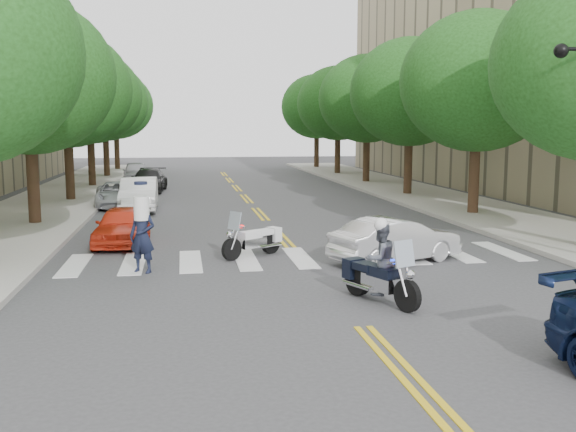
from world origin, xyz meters
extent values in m
plane|color=#38383A|center=(0.00, 0.00, 0.00)|extent=(140.00, 140.00, 0.00)
cube|color=#9E9991|center=(-9.50, 22.00, 0.07)|extent=(5.00, 60.00, 0.15)
cube|color=#9E9991|center=(9.50, 22.00, 0.07)|extent=(5.00, 60.00, 0.15)
cylinder|color=#382316|center=(-8.80, 14.00, 1.66)|extent=(0.44, 0.44, 3.32)
ellipsoid|color=#1B4213|center=(-8.80, 14.00, 5.56)|extent=(6.40, 6.40, 5.76)
cylinder|color=#382316|center=(-8.80, 22.00, 1.66)|extent=(0.44, 0.44, 3.32)
ellipsoid|color=#1B4213|center=(-8.80, 22.00, 5.56)|extent=(6.40, 6.40, 5.76)
cylinder|color=#382316|center=(-8.80, 30.00, 1.66)|extent=(0.44, 0.44, 3.32)
ellipsoid|color=#1B4213|center=(-8.80, 30.00, 5.56)|extent=(6.40, 6.40, 5.76)
cylinder|color=#382316|center=(-8.80, 38.00, 1.66)|extent=(0.44, 0.44, 3.32)
ellipsoid|color=#1B4213|center=(-8.80, 38.00, 5.56)|extent=(6.40, 6.40, 5.76)
cylinder|color=#382316|center=(-8.80, 46.00, 1.66)|extent=(0.44, 0.44, 3.32)
ellipsoid|color=#1B4213|center=(-8.80, 46.00, 5.56)|extent=(6.40, 6.40, 5.76)
cylinder|color=#382316|center=(8.80, 14.00, 1.66)|extent=(0.44, 0.44, 3.32)
ellipsoid|color=#1B4213|center=(8.80, 14.00, 5.56)|extent=(6.40, 6.40, 5.76)
cylinder|color=#382316|center=(8.80, 22.00, 1.66)|extent=(0.44, 0.44, 3.32)
ellipsoid|color=#1B4213|center=(8.80, 22.00, 5.56)|extent=(6.40, 6.40, 5.76)
cylinder|color=#382316|center=(8.80, 30.00, 1.66)|extent=(0.44, 0.44, 3.32)
ellipsoid|color=#1B4213|center=(8.80, 30.00, 5.56)|extent=(6.40, 6.40, 5.76)
cylinder|color=#382316|center=(8.80, 38.00, 1.66)|extent=(0.44, 0.44, 3.32)
ellipsoid|color=#1B4213|center=(8.80, 38.00, 5.56)|extent=(6.40, 6.40, 5.76)
cylinder|color=#382316|center=(8.80, 46.00, 1.66)|extent=(0.44, 0.44, 3.32)
ellipsoid|color=#1B4213|center=(8.80, 46.00, 5.56)|extent=(6.40, 6.40, 5.76)
sphere|color=black|center=(5.90, 3.50, 5.55)|extent=(0.36, 0.36, 0.36)
cylinder|color=black|center=(1.16, 0.81, 0.34)|extent=(0.40, 0.67, 0.67)
cylinder|color=black|center=(0.52, 2.25, 0.34)|extent=(0.43, 0.68, 0.67)
cube|color=silver|center=(0.82, 1.58, 0.44)|extent=(0.65, 0.94, 0.32)
cube|color=black|center=(0.86, 1.49, 0.69)|extent=(0.60, 0.77, 0.22)
cube|color=black|center=(0.64, 1.98, 0.71)|extent=(0.58, 0.66, 0.16)
cube|color=black|center=(0.46, 2.39, 0.59)|extent=(0.52, 0.45, 0.44)
cube|color=#8C99A5|center=(1.10, 0.93, 1.18)|extent=(0.51, 0.34, 0.54)
cube|color=red|center=(1.14, 1.13, 1.01)|extent=(0.13, 0.13, 0.08)
cube|color=#0C26E5|center=(0.93, 1.03, 1.01)|extent=(0.13, 0.13, 0.08)
imported|color=#474C56|center=(0.82, 1.58, 0.95)|extent=(0.93, 0.84, 1.55)
sphere|color=silver|center=(0.82, 1.58, 1.68)|extent=(0.30, 0.30, 0.30)
cylinder|color=black|center=(-1.95, 6.47, 0.32)|extent=(0.59, 0.47, 0.63)
cylinder|color=black|center=(-0.73, 7.32, 0.32)|extent=(0.61, 0.50, 0.63)
cube|color=silver|center=(-1.31, 6.92, 0.42)|extent=(0.86, 0.72, 0.30)
cube|color=silver|center=(-1.38, 6.87, 0.65)|extent=(0.72, 0.65, 0.20)
cube|color=silver|center=(-0.96, 7.16, 0.67)|extent=(0.63, 0.60, 0.15)
cube|color=silver|center=(-0.62, 7.40, 0.56)|extent=(0.46, 0.49, 0.42)
cube|color=#8C99A5|center=(-1.85, 6.54, 1.11)|extent=(0.38, 0.46, 0.51)
cube|color=red|center=(-1.66, 6.54, 0.95)|extent=(0.13, 0.13, 0.07)
cube|color=#0C26E5|center=(-1.79, 6.72, 0.95)|extent=(0.13, 0.13, 0.07)
imported|color=black|center=(-4.32, 5.35, 0.95)|extent=(0.82, 0.70, 1.89)
imported|color=silver|center=(2.50, 5.49, 0.62)|extent=(4.01, 2.63, 1.25)
imported|color=red|center=(-5.20, 9.50, 0.61)|extent=(1.78, 3.72, 1.23)
imported|color=white|center=(-5.20, 18.00, 0.74)|extent=(1.61, 4.48, 1.47)
imported|color=#ABAEB3|center=(-6.30, 19.50, 0.59)|extent=(2.36, 4.40, 1.18)
imported|color=black|center=(-5.20, 26.63, 0.66)|extent=(2.20, 4.66, 1.32)
imported|color=#A0A0A5|center=(-6.30, 32.48, 0.73)|extent=(2.05, 4.38, 1.45)
camera|label=1|loc=(-3.27, -11.19, 3.70)|focal=40.00mm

